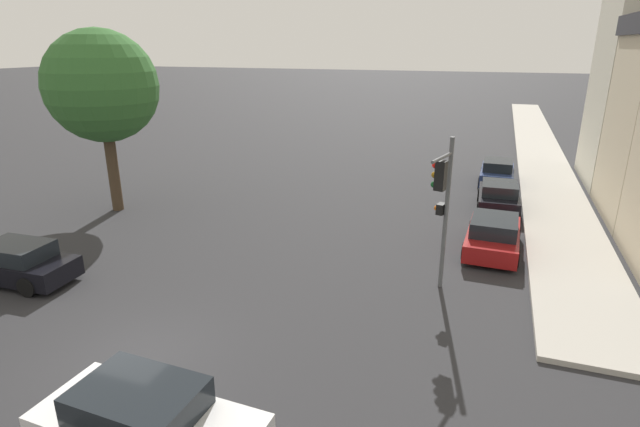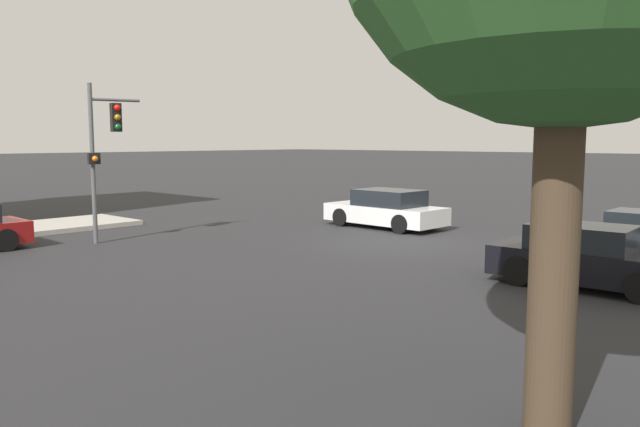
# 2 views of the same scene
# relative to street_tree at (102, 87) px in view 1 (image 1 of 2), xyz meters

# --- Properties ---
(ground_plane) EXTENTS (300.00, 300.00, 0.00)m
(ground_plane) POSITION_rel_street_tree_xyz_m (9.00, -9.82, -5.87)
(ground_plane) COLOR #28282B
(sidewalk_strip) EXTENTS (3.20, 60.00, 0.17)m
(sidewalk_strip) POSITION_rel_street_tree_xyz_m (20.34, 23.44, -5.79)
(sidewalk_strip) COLOR #ADA89E
(sidewalk_strip) RESTS_ON ground_plane
(street_tree) EXTENTS (5.07, 5.07, 8.44)m
(street_tree) POSITION_rel_street_tree_xyz_m (0.00, 0.00, 0.00)
(street_tree) COLOR #423323
(street_tree) RESTS_ON ground_plane
(traffic_signal) EXTENTS (0.54, 1.75, 5.04)m
(traffic_signal) POSITION_rel_street_tree_xyz_m (15.77, -3.44, -2.60)
(traffic_signal) COLOR #515456
(traffic_signal) RESTS_ON ground_plane
(crossing_car_0) EXTENTS (4.65, 2.18, 1.43)m
(crossing_car_0) POSITION_rel_street_tree_xyz_m (11.26, -12.30, -5.19)
(crossing_car_0) COLOR silver
(crossing_car_0) RESTS_ON ground_plane
(crossing_car_1) EXTENTS (4.20, 1.98, 1.40)m
(crossing_car_1) POSITION_rel_street_tree_xyz_m (2.22, -7.51, -5.21)
(crossing_car_1) COLOR black
(crossing_car_1) RESTS_ON ground_plane
(parked_car_0) EXTENTS (2.13, 4.29, 1.41)m
(parked_car_0) POSITION_rel_street_tree_xyz_m (17.46, 0.64, -5.20)
(parked_car_0) COLOR maroon
(parked_car_0) RESTS_ON ground_plane
(parked_car_1) EXTENTS (2.04, 3.90, 1.41)m
(parked_car_1) POSITION_rel_street_tree_xyz_m (17.59, 6.10, -5.20)
(parked_car_1) COLOR black
(parked_car_1) RESTS_ON ground_plane
(parked_car_2) EXTENTS (1.90, 3.88, 1.48)m
(parked_car_2) POSITION_rel_street_tree_xyz_m (17.44, 10.90, -5.17)
(parked_car_2) COLOR navy
(parked_car_2) RESTS_ON ground_plane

